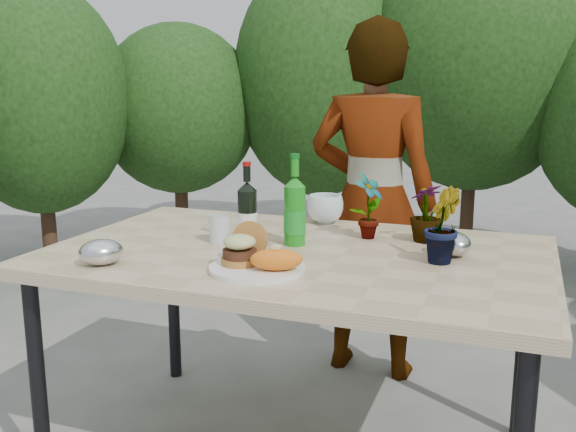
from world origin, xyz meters
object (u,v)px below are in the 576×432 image
(dinner_plate, at_px, (257,268))
(wine_bottle, at_px, (247,214))
(patio_table, at_px, (296,267))
(person, at_px, (372,202))

(dinner_plate, height_order, wine_bottle, wine_bottle)
(wine_bottle, bearing_deg, patio_table, 13.44)
(patio_table, xyz_separation_m, wine_bottle, (-0.18, 0.02, 0.16))
(person, bearing_deg, dinner_plate, 85.85)
(wine_bottle, bearing_deg, person, 91.78)
(patio_table, xyz_separation_m, dinner_plate, (-0.03, -0.26, 0.06))
(patio_table, distance_m, dinner_plate, 0.27)
(dinner_plate, xyz_separation_m, wine_bottle, (-0.15, 0.28, 0.10))
(patio_table, height_order, dinner_plate, dinner_plate)
(patio_table, height_order, wine_bottle, wine_bottle)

